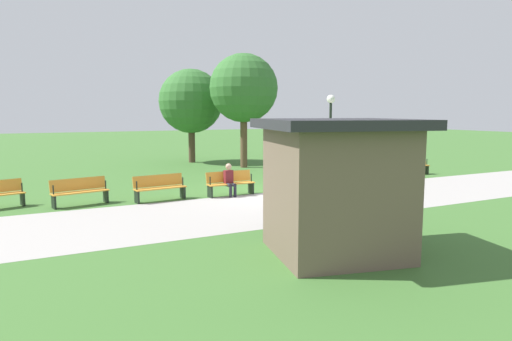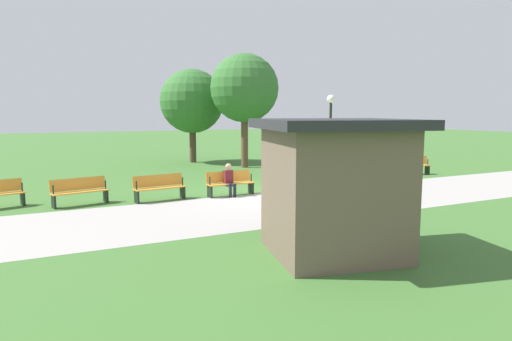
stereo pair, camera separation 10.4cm
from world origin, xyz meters
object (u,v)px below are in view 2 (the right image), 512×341
bench_3 (290,178)px  tree_0 (192,101)px  bench_1 (380,169)px  lamp_post (330,124)px  bench_4 (230,183)px  bench_6 (80,191)px  bench_0 (411,165)px  kiosk (334,186)px  bench_2 (340,174)px  person_seated (229,179)px  tree_1 (244,88)px  bench_5 (159,187)px

bench_3 → tree_0: tree_0 is taller
bench_1 → lamp_post: lamp_post is taller
bench_4 → bench_6: bearing=-9.1°
bench_0 → bench_1: same height
bench_6 → kiosk: size_ratio=0.51×
kiosk → bench_2: bearing=-115.2°
bench_0 → bench_2: (5.09, 1.02, 0.00)m
person_seated → lamp_post: bearing=168.3°
bench_3 → bench_6: 7.79m
bench_2 → kiosk: bearing=58.8°
bench_0 → bench_6: bearing=18.2°
person_seated → bench_3: bearing=-179.2°
bench_2 → person_seated: person_seated is taller
bench_0 → person_seated: person_seated is taller
bench_1 → tree_1: 8.73m
bench_4 → bench_6: same height
person_seated → tree_0: bearing=-104.7°
bench_1 → bench_2: (2.57, 0.41, 0.00)m
bench_0 → kiosk: kiosk is taller
bench_2 → kiosk: size_ratio=0.50×
bench_0 → tree_0: (7.84, -10.14, 3.24)m
bench_0 → bench_2: size_ratio=1.01×
bench_1 → bench_6: size_ratio=1.00×
bench_0 → bench_4: size_ratio=1.02×
bench_3 → lamp_post: (-1.29, 0.81, 2.14)m
bench_4 → kiosk: bearing=81.6°
person_seated → bench_0: bearing=-174.7°
bench_6 → tree_0: size_ratio=0.33×
person_seated → tree_1: (-4.26, -7.72, 3.71)m
bench_0 → bench_2: bearing=27.3°
bench_5 → tree_1: bearing=-139.4°
bench_6 → bench_2: bearing=166.3°
bench_3 → tree_0: size_ratio=0.32×
bench_5 → bench_0: bearing=177.7°
bench_6 → kiosk: bearing=106.9°
tree_1 → tree_0: bearing=-65.6°
tree_1 → bench_0: bearing=134.0°
bench_1 → bench_3: (5.16, 0.62, 0.00)m
tree_1 → bench_1: bearing=117.3°
bench_2 → bench_3: 2.60m
bench_6 → kiosk: (-4.36, 8.08, 1.02)m
bench_4 → bench_3: bearing=177.7°
bench_5 → lamp_post: size_ratio=0.50×
tree_1 → person_seated: bearing=61.1°
bench_2 → bench_5: bearing=6.8°
kiosk → person_seated: bearing=-82.8°
tree_1 → kiosk: size_ratio=1.71×
bench_5 → tree_1: size_ratio=0.30×
bench_1 → kiosk: (8.56, 8.08, 1.02)m
bench_0 → kiosk: bearing=54.1°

